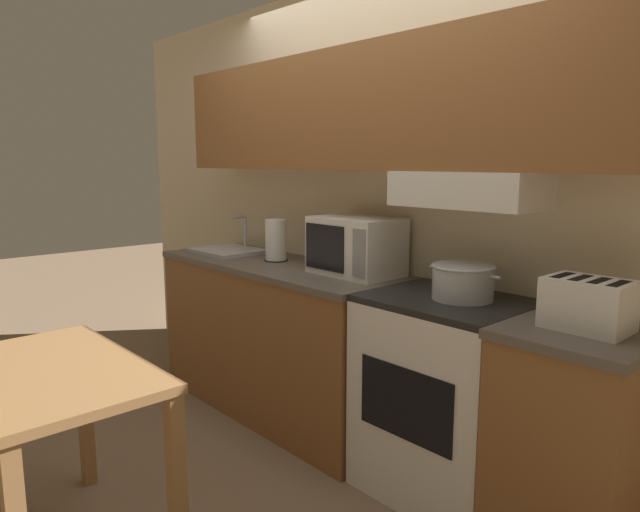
{
  "coord_description": "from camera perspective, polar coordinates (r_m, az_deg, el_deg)",
  "views": [
    {
      "loc": [
        2.07,
        -2.38,
        1.54
      ],
      "look_at": [
        0.05,
        -0.55,
        1.09
      ],
      "focal_mm": 32.0,
      "sensor_mm": 36.0,
      "label": 1
    }
  ],
  "objects": [
    {
      "name": "lower_counter_right_stub",
      "position": [
        2.49,
        24.26,
        -16.93
      ],
      "size": [
        0.51,
        0.61,
        0.94
      ],
      "color": "brown",
      "rests_on": "ground_plane"
    },
    {
      "name": "sink_basin",
      "position": [
        3.87,
        -9.17,
        0.61
      ],
      "size": [
        0.46,
        0.38,
        0.24
      ],
      "color": "#B7BABF",
      "rests_on": "lower_counter_main"
    },
    {
      "name": "cooking_pot",
      "position": [
        2.59,
        14.11,
        -2.43
      ],
      "size": [
        0.36,
        0.28,
        0.15
      ],
      "color": "#B7BABF",
      "rests_on": "stove_range"
    },
    {
      "name": "stove_range",
      "position": [
        2.76,
        12.32,
        -13.61
      ],
      "size": [
        0.7,
        0.58,
        0.94
      ],
      "color": "white",
      "rests_on": "ground_plane"
    },
    {
      "name": "dining_table",
      "position": [
        2.45,
        -25.06,
        -13.05
      ],
      "size": [
        0.98,
        0.6,
        0.78
      ],
      "color": "#9E7042",
      "rests_on": "ground_plane"
    },
    {
      "name": "microwave",
      "position": [
        3.07,
        3.61,
        1.01
      ],
      "size": [
        0.47,
        0.33,
        0.31
      ],
      "color": "white",
      "rests_on": "lower_counter_main"
    },
    {
      "name": "ground_plane",
      "position": [
        3.51,
        6.33,
        -16.68
      ],
      "size": [
        16.0,
        16.0,
        0.0
      ],
      "primitive_type": "plane",
      "color": "#7F664C"
    },
    {
      "name": "wall_back",
      "position": [
        3.09,
        6.3,
        8.91
      ],
      "size": [
        5.35,
        0.38,
        2.55
      ],
      "color": "beige",
      "rests_on": "ground_plane"
    },
    {
      "name": "paper_towel_roll",
      "position": [
        3.5,
        -4.44,
        1.58
      ],
      "size": [
        0.15,
        0.15,
        0.26
      ],
      "color": "black",
      "rests_on": "lower_counter_main"
    },
    {
      "name": "lower_counter_main",
      "position": [
        3.56,
        -4.24,
        -8.11
      ],
      "size": [
        1.74,
        0.61,
        0.94
      ],
      "color": "brown",
      "rests_on": "ground_plane"
    },
    {
      "name": "toaster",
      "position": [
        2.28,
        25.22,
        -4.35
      ],
      "size": [
        0.3,
        0.21,
        0.19
      ],
      "color": "white",
      "rests_on": "lower_counter_right_stub"
    }
  ]
}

